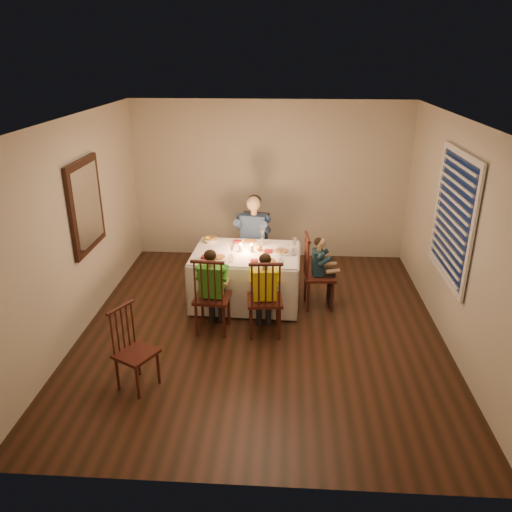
# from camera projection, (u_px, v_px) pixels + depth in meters

# --- Properties ---
(ground) EXTENTS (5.00, 5.00, 0.00)m
(ground) POSITION_uv_depth(u_px,v_px,m) (262.00, 328.00, 6.38)
(ground) COLOR black
(ground) RESTS_ON ground
(wall_left) EXTENTS (0.02, 5.00, 2.60)m
(wall_left) POSITION_uv_depth(u_px,v_px,m) (76.00, 229.00, 6.02)
(wall_left) COLOR beige
(wall_left) RESTS_ON ground
(wall_right) EXTENTS (0.02, 5.00, 2.60)m
(wall_right) POSITION_uv_depth(u_px,v_px,m) (456.00, 237.00, 5.76)
(wall_right) COLOR beige
(wall_right) RESTS_ON ground
(wall_back) EXTENTS (4.50, 0.02, 2.60)m
(wall_back) POSITION_uv_depth(u_px,v_px,m) (270.00, 181.00, 8.19)
(wall_back) COLOR beige
(wall_back) RESTS_ON ground
(ceiling) EXTENTS (5.00, 5.00, 0.00)m
(ceiling) POSITION_uv_depth(u_px,v_px,m) (263.00, 120.00, 5.39)
(ceiling) COLOR white
(ceiling) RESTS_ON wall_back
(dining_table) EXTENTS (1.50, 1.11, 0.73)m
(dining_table) POSITION_uv_depth(u_px,v_px,m) (246.00, 266.00, 6.85)
(dining_table) COLOR white
(dining_table) RESTS_ON ground
(chair_adult) EXTENTS (0.50, 0.48, 1.04)m
(chair_adult) POSITION_uv_depth(u_px,v_px,m) (254.00, 279.00, 7.77)
(chair_adult) COLOR #37140F
(chair_adult) RESTS_ON ground
(chair_near_left) EXTENTS (0.45, 0.43, 1.04)m
(chair_near_left) POSITION_uv_depth(u_px,v_px,m) (213.00, 330.00, 6.35)
(chair_near_left) COLOR #37140F
(chair_near_left) RESTS_ON ground
(chair_near_right) EXTENTS (0.46, 0.45, 1.04)m
(chair_near_right) POSITION_uv_depth(u_px,v_px,m) (264.00, 333.00, 6.28)
(chair_near_right) COLOR #37140F
(chair_near_right) RESTS_ON ground
(chair_end) EXTENTS (0.44, 0.46, 1.04)m
(chair_end) POSITION_uv_depth(u_px,v_px,m) (318.00, 305.00, 6.95)
(chair_end) COLOR #37140F
(chair_end) RESTS_ON ground
(chair_extra) EXTENTS (0.50, 0.50, 0.92)m
(chair_extra) POSITION_uv_depth(u_px,v_px,m) (140.00, 386.00, 5.28)
(chair_extra) COLOR #37140F
(chair_extra) RESTS_ON ground
(adult) EXTENTS (0.58, 0.55, 1.33)m
(adult) POSITION_uv_depth(u_px,v_px,m) (254.00, 279.00, 7.77)
(adult) COLOR navy
(adult) RESTS_ON ground
(child_green) EXTENTS (0.40, 0.37, 1.11)m
(child_green) POSITION_uv_depth(u_px,v_px,m) (213.00, 330.00, 6.35)
(child_green) COLOR green
(child_green) RESTS_ON ground
(child_yellow) EXTENTS (0.40, 0.37, 1.09)m
(child_yellow) POSITION_uv_depth(u_px,v_px,m) (264.00, 333.00, 6.28)
(child_yellow) COLOR yellow
(child_yellow) RESTS_ON ground
(child_teal) EXTENTS (0.32, 0.34, 1.01)m
(child_teal) POSITION_uv_depth(u_px,v_px,m) (318.00, 305.00, 6.95)
(child_teal) COLOR #18323C
(child_teal) RESTS_ON ground
(setting_adult) EXTENTS (0.27, 0.27, 0.02)m
(setting_adult) POSITION_uv_depth(u_px,v_px,m) (250.00, 242.00, 7.07)
(setting_adult) COLOR white
(setting_adult) RESTS_ON dining_table
(setting_green) EXTENTS (0.27, 0.27, 0.02)m
(setting_green) POSITION_uv_depth(u_px,v_px,m) (219.00, 258.00, 6.54)
(setting_green) COLOR white
(setting_green) RESTS_ON dining_table
(setting_yellow) EXTENTS (0.27, 0.27, 0.02)m
(setting_yellow) POSITION_uv_depth(u_px,v_px,m) (268.00, 262.00, 6.42)
(setting_yellow) COLOR white
(setting_yellow) RESTS_ON dining_table
(setting_teal) EXTENTS (0.27, 0.27, 0.02)m
(setting_teal) POSITION_uv_depth(u_px,v_px,m) (282.00, 252.00, 6.74)
(setting_teal) COLOR white
(setting_teal) RESTS_ON dining_table
(candle_left) EXTENTS (0.06, 0.06, 0.10)m
(candle_left) POSITION_uv_depth(u_px,v_px,m) (240.00, 248.00, 6.76)
(candle_left) COLOR white
(candle_left) RESTS_ON dining_table
(candle_right) EXTENTS (0.06, 0.06, 0.10)m
(candle_right) POSITION_uv_depth(u_px,v_px,m) (252.00, 249.00, 6.74)
(candle_right) COLOR white
(candle_right) RESTS_ON dining_table
(squash) EXTENTS (0.09, 0.09, 0.09)m
(squash) POSITION_uv_depth(u_px,v_px,m) (207.00, 239.00, 7.09)
(squash) COLOR gold
(squash) RESTS_ON dining_table
(orange_fruit) EXTENTS (0.08, 0.08, 0.08)m
(orange_fruit) POSITION_uv_depth(u_px,v_px,m) (259.00, 248.00, 6.78)
(orange_fruit) COLOR orange
(orange_fruit) RESTS_ON dining_table
(serving_bowl) EXTENTS (0.25, 0.25, 0.05)m
(serving_bowl) POSITION_uv_depth(u_px,v_px,m) (210.00, 240.00, 7.12)
(serving_bowl) COLOR white
(serving_bowl) RESTS_ON dining_table
(wall_mirror) EXTENTS (0.06, 0.95, 1.15)m
(wall_mirror) POSITION_uv_depth(u_px,v_px,m) (86.00, 206.00, 6.22)
(wall_mirror) COLOR black
(wall_mirror) RESTS_ON wall_left
(window_blinds) EXTENTS (0.07, 1.34, 1.54)m
(window_blinds) POSITION_uv_depth(u_px,v_px,m) (452.00, 218.00, 5.78)
(window_blinds) COLOR black
(window_blinds) RESTS_ON wall_right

